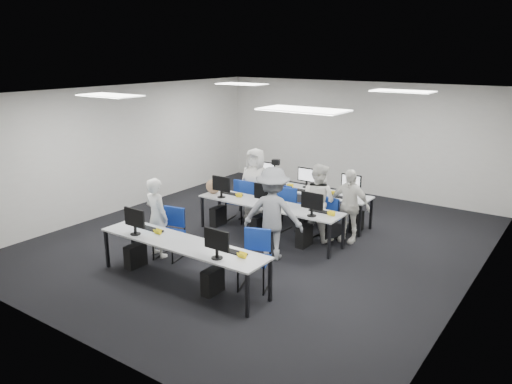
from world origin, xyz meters
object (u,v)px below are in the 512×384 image
Objects in this scene: student_1 at (318,202)px; chair_2 at (238,208)px; chair_4 at (324,226)px; chair_5 at (252,206)px; student_0 at (157,217)px; photographer at (273,214)px; desk_front at (182,245)px; chair_0 at (170,242)px; chair_6 at (289,214)px; chair_7 at (333,223)px; chair_3 at (278,216)px; chair_1 at (255,270)px; desk_mid at (269,206)px; student_2 at (255,183)px; student_3 at (349,206)px.

chair_2 is at bearing 5.82° from student_1.
chair_5 reaches higher than chair_4.
chair_2 is 0.56× the size of student_1.
student_0 is 2.17m from photographer.
chair_2 is at bearing 110.60° from desk_front.
student_0 reaches higher than chair_0.
chair_0 is at bearing -158.84° from student_0.
chair_6 is 0.60× the size of student_1.
chair_2 is 0.52× the size of photographer.
chair_4 is 0.97m from chair_6.
chair_7 is at bearing 0.37° from chair_2.
chair_3 reaches higher than chair_0.
chair_4 is 0.27m from chair_7.
student_0 is 3.24m from student_1.
desk_front is at bearing 161.14° from student_0.
chair_1 reaches higher than chair_3.
desk_mid is 1.83× the size of photographer.
student_2 is (0.19, 0.40, 0.53)m from chair_2.
desk_mid is 3.78× the size of chair_4.
student_0 reaches higher than chair_2.
desk_mid is 1.42m from chair_7.
chair_0 reaches higher than chair_7.
chair_2 is at bearing -176.57° from chair_3.
chair_6 is 1.10× the size of chair_7.
chair_1 is at bearing -62.81° from chair_3.
student_3 is at bearing 27.97° from desk_mid.
chair_5 is 0.62× the size of student_3.
photographer is at bearing -55.08° from student_2.
desk_mid is 0.86m from chair_6.
chair_5 is at bearing 140.93° from desk_mid.
chair_5 is 2.40m from photographer.
chair_1 is 0.60× the size of student_1.
student_1 is (-0.11, -0.10, 0.53)m from chair_4.
desk_front is 1.83× the size of photographer.
student_2 is at bearing 178.03° from chair_7.
student_2 reaches higher than student_1.
desk_mid is 1.63m from student_3.
student_0 reaches higher than chair_5.
chair_2 is at bearing -127.69° from chair_5.
student_0 is at bearing -120.90° from desk_mid.
photographer is at bearing -85.54° from chair_6.
chair_5 is 0.54m from student_2.
student_3 is (1.41, -0.01, 0.45)m from chair_6.
chair_0 is 2.87m from chair_6.
chair_7 is at bearing 39.70° from desk_mid.
chair_0 is 1.04× the size of chair_2.
chair_3 is 1.09× the size of chair_7.
chair_7 is 0.53× the size of student_2.
chair_7 is 2.10m from student_2.
chair_0 is (-0.94, -1.94, -0.38)m from desk_mid.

